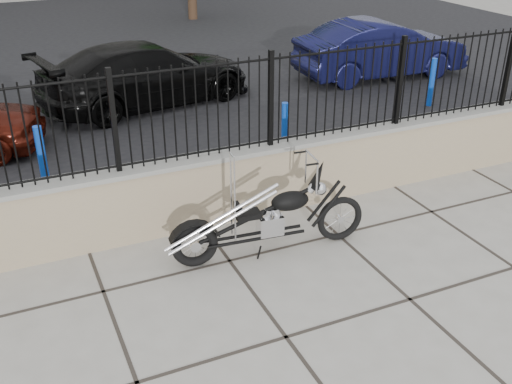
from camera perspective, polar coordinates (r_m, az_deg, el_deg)
The scene contains 10 objects.
ground_plane at distance 6.10m, azimuth 2.88°, elevation -13.65°, with size 90.00×90.00×0.00m, color #99968E.
parking_lot at distance 17.21m, azimuth -16.64°, elevation 12.35°, with size 30.00×30.00×0.00m, color black.
retaining_wall at distance 7.78m, azimuth -5.35°, elevation 0.10°, with size 14.00×0.36×0.96m, color gray.
iron_fence at distance 7.36m, azimuth -5.71°, elevation 7.64°, with size 14.00×0.08×1.20m, color black.
chopper_motorcycle at distance 7.00m, azimuth 1.01°, elevation -1.01°, with size 2.31×0.41×1.39m, color black, non-canonical shape.
car_black at distance 12.56m, azimuth -10.39°, elevation 10.99°, with size 1.79×4.40×1.28m, color black.
car_blue at distance 14.65m, azimuth 11.79°, elevation 13.19°, with size 1.40×4.02×1.32m, color #0E1036.
bollard_a at distance 9.11m, azimuth -19.68°, elevation 2.90°, with size 0.12×0.12×1.02m, color blue.
bollard_b at distance 9.96m, azimuth 2.74°, elevation 6.07°, with size 0.11×0.11×0.88m, color #0B57AD.
bollard_c at distance 12.83m, azimuth 16.37°, elevation 10.00°, with size 0.12×0.12×0.98m, color #0C53B9.
Camera 1 is at (-2.17, -4.11, 3.94)m, focal length 42.00 mm.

